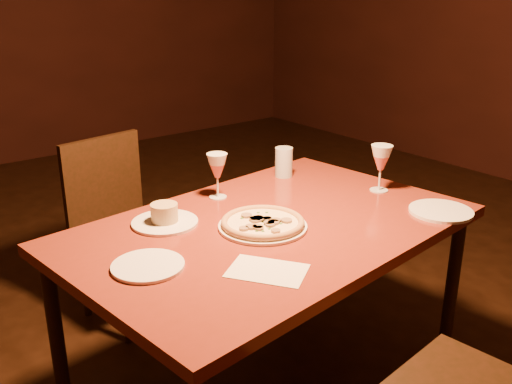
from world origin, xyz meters
TOP-DOWN VIEW (x-y plane):
  - floor at (0.00, 0.00)m, footprint 7.00×7.00m
  - dining_table at (-0.13, -0.23)m, footprint 1.42×1.00m
  - chair_far at (-0.25, 0.68)m, footprint 0.46×0.46m
  - pizza_plate at (-0.17, -0.24)m, footprint 0.29×0.29m
  - ramekin_saucer at (-0.40, -0.02)m, footprint 0.22×0.22m
  - wine_glass_far at (-0.12, 0.08)m, footprint 0.08×0.08m
  - wine_glass_right at (0.41, -0.24)m, footprint 0.08×0.08m
  - water_tumbler at (0.24, 0.12)m, footprint 0.07×0.07m
  - side_plate_left at (-0.59, -0.26)m, footprint 0.20×0.20m
  - side_plate_near at (0.40, -0.52)m, footprint 0.22×0.22m
  - menu_card at (-0.34, -0.48)m, footprint 0.24×0.26m

SIDE VIEW (x-z plane):
  - floor at x=0.00m, z-range 0.00..0.00m
  - chair_far at x=-0.25m, z-range 0.05..0.87m
  - dining_table at x=-0.13m, z-range 0.29..1.01m
  - menu_card at x=-0.34m, z-range 0.71..0.71m
  - side_plate_left at x=-0.59m, z-range 0.71..0.72m
  - side_plate_near at x=0.40m, z-range 0.71..0.72m
  - pizza_plate at x=-0.17m, z-range 0.71..0.74m
  - ramekin_saucer at x=-0.40m, z-range 0.70..0.77m
  - water_tumbler at x=0.24m, z-range 0.71..0.83m
  - wine_glass_far at x=-0.12m, z-range 0.71..0.88m
  - wine_glass_right at x=0.41m, z-range 0.71..0.89m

